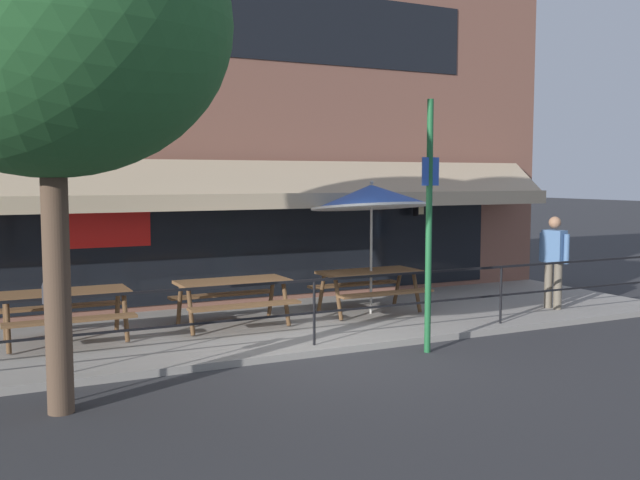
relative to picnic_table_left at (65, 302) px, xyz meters
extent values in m
plane|color=#2D2D30|center=(3.20, -2.06, -0.71)|extent=(120.00, 120.00, 0.00)
cube|color=gray|center=(3.20, -0.06, -0.66)|extent=(15.00, 4.00, 0.10)
cube|color=brown|center=(3.20, 2.19, 3.09)|extent=(15.00, 0.50, 7.58)
cube|color=black|center=(3.20, 1.93, 4.75)|extent=(10.50, 0.02, 1.40)
cube|color=black|center=(3.20, 1.93, 0.64)|extent=(12.00, 0.02, 2.30)
cube|color=red|center=(0.95, 1.91, 0.94)|extent=(1.50, 0.02, 0.70)
cube|color=tan|center=(3.20, 1.39, 1.79)|extent=(13.80, 0.92, 0.70)
cube|color=tan|center=(3.20, 0.88, 1.39)|extent=(13.80, 0.08, 0.28)
cube|color=black|center=(7.33, 1.80, 1.32)|extent=(0.04, 0.28, 0.04)
cube|color=black|center=(7.33, 1.66, 1.14)|extent=(0.18, 0.18, 0.28)
cube|color=beige|center=(7.33, 1.66, 1.14)|extent=(0.13, 0.19, 0.20)
cylinder|color=black|center=(-0.25, -1.76, -0.13)|extent=(0.04, 0.04, 0.95)
cylinder|color=black|center=(3.20, -1.76, -0.13)|extent=(0.04, 0.04, 0.95)
cylinder|color=black|center=(6.65, -1.76, -0.13)|extent=(0.04, 0.04, 0.95)
cube|color=black|center=(3.20, -1.76, 0.34)|extent=(13.80, 0.04, 0.04)
cube|color=black|center=(3.20, -1.76, -0.13)|extent=(13.80, 0.03, 0.03)
cube|color=brown|center=(0.00, 0.00, 0.13)|extent=(1.80, 0.80, 0.05)
cube|color=brown|center=(0.00, -0.58, -0.17)|extent=(1.80, 0.26, 0.04)
cube|color=brown|center=(0.00, 0.58, -0.17)|extent=(1.80, 0.26, 0.04)
cylinder|color=brown|center=(0.80, -0.32, -0.24)|extent=(0.07, 0.30, 0.73)
cylinder|color=brown|center=(0.80, 0.32, -0.24)|extent=(0.07, 0.30, 0.73)
cylinder|color=brown|center=(-0.80, -0.32, -0.24)|extent=(0.07, 0.30, 0.73)
cylinder|color=brown|center=(-0.80, 0.32, -0.24)|extent=(0.07, 0.30, 0.73)
cube|color=brown|center=(2.58, -0.02, 0.13)|extent=(1.80, 0.80, 0.05)
cube|color=brown|center=(2.58, -0.60, -0.17)|extent=(1.80, 0.26, 0.04)
cube|color=brown|center=(2.58, 0.56, -0.17)|extent=(1.80, 0.26, 0.04)
cylinder|color=brown|center=(3.38, -0.34, -0.24)|extent=(0.07, 0.30, 0.73)
cylinder|color=brown|center=(3.38, 0.30, -0.24)|extent=(0.07, 0.30, 0.73)
cylinder|color=brown|center=(1.78, -0.34, -0.24)|extent=(0.07, 0.30, 0.73)
cylinder|color=brown|center=(1.78, 0.30, -0.24)|extent=(0.07, 0.30, 0.73)
cube|color=brown|center=(5.16, 0.01, 0.13)|extent=(1.80, 0.80, 0.05)
cube|color=brown|center=(5.16, -0.57, -0.17)|extent=(1.80, 0.26, 0.04)
cube|color=brown|center=(5.16, 0.59, -0.17)|extent=(1.80, 0.26, 0.04)
cylinder|color=brown|center=(5.96, -0.31, -0.24)|extent=(0.07, 0.30, 0.73)
cylinder|color=brown|center=(5.96, 0.33, -0.24)|extent=(0.07, 0.30, 0.73)
cylinder|color=brown|center=(4.36, -0.31, -0.24)|extent=(0.07, 0.30, 0.73)
cylinder|color=brown|center=(4.36, 0.33, -0.24)|extent=(0.07, 0.30, 0.73)
cylinder|color=#B7B2A8|center=(5.16, -0.04, 0.54)|extent=(0.04, 0.04, 2.30)
cone|color=#2D56B7|center=(5.16, -0.04, 1.49)|extent=(2.10, 2.13, 0.60)
cylinder|color=white|center=(5.16, -0.04, 1.30)|extent=(2.14, 2.14, 0.24)
sphere|color=#B7B2A8|center=(5.16, -0.04, 1.73)|extent=(0.07, 0.07, 0.07)
cylinder|color=#665B4C|center=(8.46, -1.22, -0.18)|extent=(0.15, 0.15, 0.86)
cylinder|color=#665B4C|center=(8.42, -1.02, -0.18)|extent=(0.15, 0.15, 0.86)
cube|color=#4C709E|center=(8.44, -1.12, 0.55)|extent=(0.31, 0.44, 0.60)
cylinder|color=#4C709E|center=(8.49, -1.38, 0.52)|extent=(0.10, 0.10, 0.54)
cylinder|color=#4C709E|center=(8.39, -0.87, 0.52)|extent=(0.10, 0.10, 0.54)
sphere|color=#9E7051|center=(8.44, -1.12, 0.99)|extent=(0.22, 0.22, 0.22)
cylinder|color=gray|center=(-0.47, -2.67, -0.13)|extent=(0.04, 0.04, 1.15)
cylinder|color=#2D2D33|center=(-0.47, -2.67, 0.54)|extent=(0.15, 0.15, 0.20)
sphere|color=#2D2D33|center=(-0.47, -2.67, 0.64)|extent=(0.14, 0.14, 0.14)
cube|color=silver|center=(-0.47, -2.75, 0.55)|extent=(0.08, 0.01, 0.13)
cylinder|color=#1E6033|center=(4.66, -2.51, 1.11)|extent=(0.09, 0.09, 3.63)
cube|color=blue|center=(4.66, -2.53, 1.90)|extent=(0.28, 0.02, 0.40)
cylinder|color=brown|center=(-0.41, -2.96, 0.74)|extent=(0.28, 0.28, 2.90)
ellipsoid|color=#28602D|center=(-0.41, -2.96, 3.44)|extent=(3.83, 3.44, 3.25)
camera|label=1|loc=(-1.24, -10.90, 1.83)|focal=40.00mm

